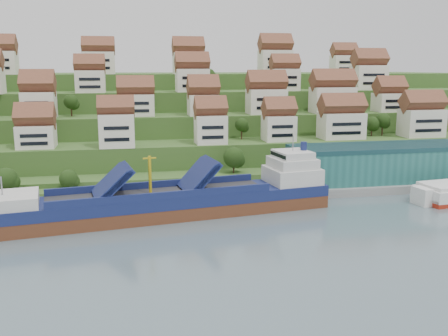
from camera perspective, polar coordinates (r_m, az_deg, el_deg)
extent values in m
plane|color=slate|center=(117.26, 0.43, -5.21)|extent=(300.00, 300.00, 0.00)
cube|color=gray|center=(136.07, 7.42, -2.47)|extent=(180.00, 14.00, 2.20)
cube|color=#2D4C1E|center=(199.83, -4.58, 2.31)|extent=(260.00, 128.00, 4.00)
cube|color=#2D4C1E|center=(204.22, -4.77, 3.50)|extent=(260.00, 118.00, 11.00)
cube|color=#2D4C1E|center=(211.67, -5.03, 4.73)|extent=(260.00, 102.00, 18.00)
cube|color=#2D4C1E|center=(219.20, -5.28, 5.88)|extent=(260.00, 86.00, 25.00)
cube|color=#2D4C1E|center=(227.86, -5.54, 6.84)|extent=(260.00, 68.00, 31.00)
cube|color=silver|center=(152.29, -20.65, 3.40)|extent=(10.31, 8.57, 6.41)
cube|color=silver|center=(146.52, -12.16, 4.20)|extent=(9.90, 7.03, 9.53)
cube|color=silver|center=(150.35, -1.54, 4.44)|extent=(9.14, 7.62, 8.52)
cube|color=silver|center=(156.98, 6.26, 4.54)|extent=(9.48, 7.73, 7.83)
cube|color=silver|center=(165.34, 13.25, 4.73)|extent=(13.73, 8.26, 8.23)
cube|color=silver|center=(178.15, 21.63, 4.81)|extent=(13.32, 8.31, 9.00)
cube|color=silver|center=(166.34, -20.37, 6.76)|extent=(9.82, 8.98, 8.12)
cube|color=silver|center=(166.07, -10.03, 7.10)|extent=(11.46, 7.90, 6.99)
cube|color=silver|center=(165.79, -2.38, 7.21)|extent=(9.80, 8.56, 6.75)
cube|color=silver|center=(171.68, 4.84, 7.59)|extent=(12.69, 8.36, 8.32)
cube|color=silver|center=(178.60, 12.28, 7.60)|extent=(14.56, 8.18, 8.83)
cube|color=silver|center=(189.18, 18.33, 7.13)|extent=(10.11, 8.04, 6.50)
cube|color=silver|center=(179.88, -15.02, 9.52)|extent=(9.90, 7.30, 7.52)
cube|color=silver|center=(179.87, -3.64, 9.97)|extent=(11.45, 7.79, 8.04)
cube|color=silver|center=(189.14, 6.92, 9.98)|extent=(10.20, 7.14, 8.04)
cube|color=silver|center=(204.35, 16.20, 9.90)|extent=(12.42, 8.47, 9.31)
cube|color=silver|center=(198.83, -14.10, 11.56)|extent=(11.66, 7.51, 8.28)
cube|color=silver|center=(200.25, -4.09, 11.84)|extent=(11.78, 8.15, 8.14)
cube|color=silver|center=(207.30, 5.86, 11.95)|extent=(12.50, 8.73, 9.27)
cube|color=silver|center=(223.09, 13.52, 11.43)|extent=(10.31, 7.05, 7.50)
ellipsoid|color=#233F15|center=(141.61, 1.11, 1.23)|extent=(5.90, 5.90, 5.90)
ellipsoid|color=#233F15|center=(174.19, 16.56, 4.87)|extent=(4.84, 4.84, 4.84)
ellipsoid|color=#233F15|center=(175.92, 17.70, 5.21)|extent=(4.89, 4.89, 4.89)
ellipsoid|color=#233F15|center=(158.90, 2.03, 4.98)|extent=(4.28, 4.28, 4.28)
ellipsoid|color=#233F15|center=(183.32, 10.69, 7.95)|extent=(4.59, 4.59, 4.59)
ellipsoid|color=#233F15|center=(172.21, -21.05, 6.74)|extent=(5.49, 5.49, 5.49)
ellipsoid|color=#233F15|center=(169.14, -17.10, 7.25)|extent=(4.62, 4.62, 4.62)
ellipsoid|color=#233F15|center=(185.76, -1.85, 10.39)|extent=(6.05, 6.05, 6.05)
ellipsoid|color=#233F15|center=(194.25, 5.59, 10.18)|extent=(5.45, 5.45, 5.45)
ellipsoid|color=#233F15|center=(135.08, -23.62, -1.18)|extent=(5.65, 5.65, 5.65)
ellipsoid|color=#233F15|center=(132.77, -17.33, -1.20)|extent=(4.77, 4.77, 4.77)
cube|color=#276A65|center=(149.75, 18.92, 0.67)|extent=(60.00, 15.00, 10.00)
cylinder|color=gray|center=(129.68, 7.34, -0.85)|extent=(0.16, 0.16, 8.00)
cube|color=maroon|center=(129.16, 7.64, 0.73)|extent=(1.20, 0.05, 0.80)
cube|color=#5B301C|center=(115.63, -6.40, -5.00)|extent=(77.72, 22.44, 4.92)
cube|color=navy|center=(114.76, -6.44, -3.45)|extent=(77.73, 22.55, 2.56)
cube|color=silver|center=(111.83, -22.94, -3.40)|extent=(11.32, 12.49, 2.56)
cube|color=#262628|center=(114.04, -7.42, -2.91)|extent=(50.16, 16.83, 0.30)
cube|color=navy|center=(111.62, -12.91, -1.65)|extent=(8.82, 11.80, 6.81)
cube|color=navy|center=(115.34, -3.15, -0.96)|extent=(8.46, 11.75, 7.20)
cylinder|color=gold|center=(112.67, -8.45, -0.85)|extent=(0.78, 0.78, 8.86)
cube|color=silver|center=(124.59, 7.79, -0.81)|extent=(13.27, 12.77, 3.94)
cube|color=silver|center=(123.96, 7.83, 0.62)|extent=(11.16, 11.32, 2.46)
cube|color=silver|center=(123.59, 7.86, 1.56)|extent=(9.04, 9.88, 1.77)
cylinder|color=navy|center=(124.66, 9.09, 2.48)|extent=(1.78, 1.78, 2.17)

